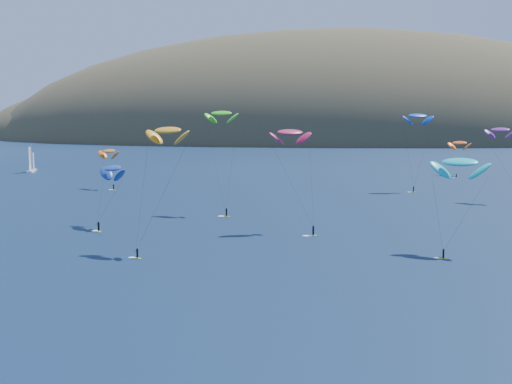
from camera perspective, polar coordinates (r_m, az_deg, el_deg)
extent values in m
ellipsoid|color=#3D3526|center=(617.74, 6.30, 3.07)|extent=(600.00, 300.00, 210.00)
ellipsoid|color=#3D3526|center=(665.28, -7.67, 3.77)|extent=(340.00, 240.00, 120.00)
ellipsoid|color=slate|center=(853.63, -18.83, 4.39)|extent=(240.00, 180.00, 44.00)
cube|color=white|center=(298.85, -17.53, 1.58)|extent=(3.47, 8.14, 0.95)
cylinder|color=white|center=(298.93, -17.52, 2.65)|extent=(0.15, 0.15, 11.05)
cube|color=#D5F01A|center=(225.76, -11.31, 0.15)|extent=(1.55, 1.17, 0.09)
cylinder|color=black|center=(225.66, -11.32, 0.39)|extent=(0.36, 0.36, 1.65)
sphere|color=#8C6047|center=(225.56, -11.32, 0.64)|extent=(0.28, 0.28, 0.28)
ellipsoid|color=orange|center=(230.63, -11.70, 3.23)|extent=(9.10, 7.57, 4.63)
cube|color=#D5F01A|center=(121.87, -9.47, -5.25)|extent=(1.44, 0.88, 0.08)
cylinder|color=black|center=(121.70, -9.48, -4.85)|extent=(0.33, 0.33, 1.49)
sphere|color=#8C6047|center=(121.53, -9.48, -4.45)|extent=(0.25, 0.25, 0.25)
ellipsoid|color=orange|center=(127.10, -7.08, 4.93)|extent=(9.18, 6.64, 4.65)
cube|color=#D5F01A|center=(166.84, -2.38, -1.97)|extent=(1.65, 0.73, 0.09)
cylinder|color=black|center=(166.69, -2.38, -1.63)|extent=(0.37, 0.37, 1.71)
sphere|color=#8C6047|center=(166.55, -2.38, -1.29)|extent=(0.29, 0.29, 0.29)
ellipsoid|color=#3AC81C|center=(173.24, -2.78, 6.32)|extent=(8.53, 5.04, 4.47)
cube|color=#D5F01A|center=(221.30, 12.48, -0.01)|extent=(1.49, 0.75, 0.08)
cylinder|color=black|center=(221.20, 12.49, 0.23)|extent=(0.34, 0.34, 1.53)
sphere|color=#8C6047|center=(221.11, 12.49, 0.45)|extent=(0.26, 0.26, 0.26)
ellipsoid|color=#083FB3|center=(225.48, 12.82, 5.97)|extent=(10.05, 6.44, 5.18)
cube|color=#D5F01A|center=(123.98, 14.75, -5.18)|extent=(1.41, 0.85, 0.07)
cylinder|color=black|center=(123.81, 14.77, -4.79)|extent=(0.32, 0.32, 1.45)
sphere|color=#8C6047|center=(123.65, 14.78, -4.41)|extent=(0.24, 0.24, 0.24)
ellipsoid|color=#10BBC4|center=(129.56, 16.01, 2.32)|extent=(10.69, 7.69, 5.42)
ellipsoid|color=#692181|center=(205.27, 18.95, 4.74)|extent=(8.81, 7.14, 4.47)
cube|color=#D5F01A|center=(141.91, 4.60, -3.50)|extent=(1.68, 1.03, 0.09)
cylinder|color=black|center=(141.74, 4.60, -3.09)|extent=(0.38, 0.38, 1.73)
sphere|color=#8C6047|center=(141.57, 4.61, -2.69)|extent=(0.29, 0.29, 0.29)
ellipsoid|color=#AF2048|center=(147.20, 2.75, 4.80)|extent=(9.26, 6.70, 4.69)
cube|color=#D5F01A|center=(149.49, -12.47, -3.12)|extent=(1.50, 1.54, 0.09)
cylinder|color=black|center=(149.32, -12.48, -2.73)|extent=(0.39, 0.39, 1.78)
sphere|color=#8C6047|center=(149.16, -12.49, -2.33)|extent=(0.30, 0.30, 0.30)
ellipsoid|color=navy|center=(155.67, -11.40, 1.88)|extent=(9.03, 9.19, 4.91)
cube|color=#D5F01A|center=(271.84, 15.74, 1.10)|extent=(1.24, 1.04, 0.07)
cylinder|color=black|center=(271.77, 15.74, 1.27)|extent=(0.30, 0.30, 1.35)
sphere|color=#8C6047|center=(271.70, 15.75, 1.43)|extent=(0.23, 0.23, 0.23)
ellipsoid|color=#FF5611|center=(282.81, 15.97, 3.81)|extent=(9.68, 8.65, 4.99)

